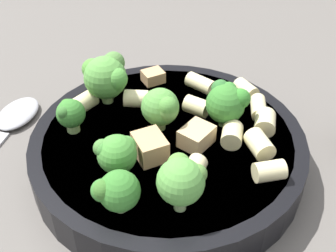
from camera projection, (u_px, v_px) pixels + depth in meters
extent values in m
plane|color=#5B5651|center=(168.00, 163.00, 0.38)|extent=(2.00, 2.00, 0.00)
cylinder|color=black|center=(168.00, 149.00, 0.37)|extent=(0.23, 0.23, 0.03)
cylinder|color=white|center=(168.00, 138.00, 0.36)|extent=(0.21, 0.21, 0.01)
torus|color=black|center=(168.00, 137.00, 0.36)|extent=(0.23, 0.23, 0.00)
cylinder|color=#9EC175|center=(121.00, 204.00, 0.29)|extent=(0.01, 0.01, 0.01)
sphere|color=#387A2D|center=(119.00, 191.00, 0.28)|extent=(0.03, 0.03, 0.03)
sphere|color=#37772E|center=(102.00, 190.00, 0.28)|extent=(0.02, 0.02, 0.02)
sphere|color=#396D28|center=(103.00, 190.00, 0.28)|extent=(0.01, 0.01, 0.01)
cylinder|color=#93B766|center=(158.00, 123.00, 0.36)|extent=(0.01, 0.01, 0.01)
sphere|color=#569942|center=(158.00, 108.00, 0.35)|extent=(0.03, 0.03, 0.03)
sphere|color=#598F41|center=(164.00, 113.00, 0.34)|extent=(0.02, 0.02, 0.02)
sphere|color=#52873B|center=(168.00, 105.00, 0.34)|extent=(0.01, 0.01, 0.01)
sphere|color=#4F8D3A|center=(169.00, 104.00, 0.34)|extent=(0.02, 0.02, 0.02)
cylinder|color=#93B766|center=(73.00, 126.00, 0.36)|extent=(0.01, 0.01, 0.01)
sphere|color=#387A2D|center=(71.00, 113.00, 0.35)|extent=(0.02, 0.02, 0.02)
sphere|color=#327229|center=(69.00, 105.00, 0.35)|extent=(0.01, 0.01, 0.01)
sphere|color=#366B2C|center=(64.00, 113.00, 0.34)|extent=(0.01, 0.01, 0.01)
sphere|color=#377928|center=(67.00, 105.00, 0.35)|extent=(0.01, 0.01, 0.01)
cylinder|color=#93B766|center=(107.00, 95.00, 0.39)|extent=(0.01, 0.01, 0.01)
sphere|color=#569942|center=(105.00, 78.00, 0.38)|extent=(0.04, 0.04, 0.04)
sphere|color=#52833E|center=(114.00, 63.00, 0.38)|extent=(0.02, 0.02, 0.02)
sphere|color=#509338|center=(93.00, 69.00, 0.38)|extent=(0.02, 0.02, 0.02)
sphere|color=#519B3E|center=(116.00, 79.00, 0.37)|extent=(0.02, 0.02, 0.02)
cylinder|color=#84AD60|center=(224.00, 119.00, 0.36)|extent=(0.01, 0.01, 0.01)
sphere|color=#387A2D|center=(225.00, 104.00, 0.35)|extent=(0.03, 0.03, 0.03)
sphere|color=#347C2B|center=(240.00, 99.00, 0.35)|extent=(0.02, 0.02, 0.02)
sphere|color=#387E30|center=(229.00, 90.00, 0.36)|extent=(0.01, 0.01, 0.01)
sphere|color=#306C30|center=(223.00, 90.00, 0.36)|extent=(0.02, 0.02, 0.02)
cylinder|color=#93B766|center=(118.00, 168.00, 0.32)|extent=(0.01, 0.01, 0.01)
sphere|color=#478E38|center=(117.00, 154.00, 0.31)|extent=(0.03, 0.03, 0.03)
sphere|color=#3C7A31|center=(105.00, 150.00, 0.31)|extent=(0.01, 0.01, 0.01)
sphere|color=#498239|center=(102.00, 148.00, 0.31)|extent=(0.01, 0.01, 0.01)
sphere|color=#458837|center=(126.00, 146.00, 0.31)|extent=(0.02, 0.02, 0.02)
cylinder|color=#9EC175|center=(180.00, 200.00, 0.29)|extent=(0.01, 0.01, 0.02)
sphere|color=#569942|center=(181.00, 182.00, 0.28)|extent=(0.03, 0.03, 0.03)
sphere|color=#4F9244|center=(166.00, 178.00, 0.28)|extent=(0.01, 0.01, 0.01)
sphere|color=#57903B|center=(179.00, 165.00, 0.28)|extent=(0.02, 0.02, 0.02)
sphere|color=#538339|center=(197.00, 174.00, 0.28)|extent=(0.01, 0.01, 0.01)
cylinder|color=beige|center=(259.00, 108.00, 0.37)|extent=(0.03, 0.03, 0.01)
cylinder|color=beige|center=(193.00, 171.00, 0.31)|extent=(0.02, 0.03, 0.01)
cylinder|color=beige|center=(138.00, 98.00, 0.38)|extent=(0.03, 0.03, 0.02)
cylinder|color=beige|center=(197.00, 106.00, 0.37)|extent=(0.03, 0.02, 0.02)
cylinder|color=beige|center=(259.00, 145.00, 0.33)|extent=(0.03, 0.02, 0.02)
cylinder|color=beige|center=(200.00, 84.00, 0.40)|extent=(0.03, 0.02, 0.01)
cylinder|color=beige|center=(265.00, 122.00, 0.35)|extent=(0.03, 0.03, 0.02)
cylinder|color=beige|center=(232.00, 135.00, 0.34)|extent=(0.03, 0.03, 0.02)
cylinder|color=beige|center=(82.00, 104.00, 0.38)|extent=(0.02, 0.03, 0.02)
cylinder|color=beige|center=(246.00, 90.00, 0.40)|extent=(0.02, 0.02, 0.02)
cylinder|color=beige|center=(269.00, 171.00, 0.31)|extent=(0.02, 0.03, 0.02)
cube|color=tan|center=(150.00, 147.00, 0.33)|extent=(0.03, 0.03, 0.02)
cube|color=tan|center=(197.00, 136.00, 0.34)|extent=(0.03, 0.03, 0.02)
cube|color=tan|center=(153.00, 76.00, 0.42)|extent=(0.02, 0.02, 0.01)
ellipsoid|color=#B2B2B7|center=(18.00, 113.00, 0.42)|extent=(0.06, 0.07, 0.01)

